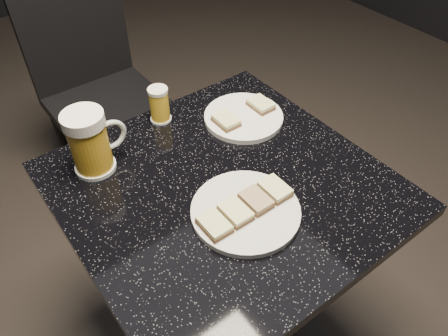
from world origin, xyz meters
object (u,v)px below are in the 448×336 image
at_px(beer_mug, 90,142).
at_px(beer_tumbler, 159,105).
at_px(plate_large, 246,211).
at_px(plate_small, 244,117).
at_px(table, 224,246).
at_px(chair, 98,88).

bearing_deg(beer_mug, beer_tumbler, 17.31).
distance_m(plate_large, beer_tumbler, 0.40).
bearing_deg(beer_mug, plate_small, -9.33).
bearing_deg(table, beer_mug, 132.68).
bearing_deg(chair, beer_tumbler, -95.12).
bearing_deg(plate_small, chair, 99.18).
height_order(plate_large, chair, chair).
height_order(plate_small, beer_mug, beer_mug).
bearing_deg(plate_small, beer_mug, 170.67).
distance_m(plate_large, plate_small, 0.33).
relative_size(plate_small, table, 0.28).
xyz_separation_m(plate_small, table, (-0.19, -0.16, -0.25)).
bearing_deg(plate_small, beer_tumbler, 143.18).
bearing_deg(plate_large, beer_tumbler, 86.17).
relative_size(plate_small, chair, 0.24).
distance_m(table, chair, 0.92).
relative_size(plate_small, beer_mug, 1.34).
distance_m(plate_small, beer_mug, 0.41).
bearing_deg(beer_tumbler, chair, 84.88).
relative_size(plate_large, chair, 0.27).
bearing_deg(plate_large, beer_mug, 120.56).
distance_m(plate_large, chair, 1.05).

